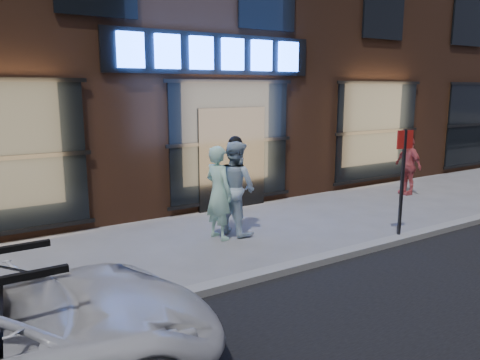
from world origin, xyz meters
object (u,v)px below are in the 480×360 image
(passerby, at_px, (408,166))
(sign_post, at_px, (403,174))
(man_cap, at_px, (235,187))
(man_bowtie, at_px, (219,193))

(passerby, bearing_deg, sign_post, -43.34)
(man_cap, distance_m, sign_post, 3.16)
(man_bowtie, xyz_separation_m, man_cap, (0.45, 0.12, 0.03))
(man_cap, height_order, passerby, man_cap)
(man_cap, bearing_deg, sign_post, -141.85)
(man_bowtie, height_order, passerby, man_bowtie)
(man_bowtie, height_order, sign_post, sign_post)
(man_bowtie, distance_m, sign_post, 3.45)
(sign_post, bearing_deg, man_cap, 150.63)
(man_bowtie, relative_size, passerby, 1.14)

